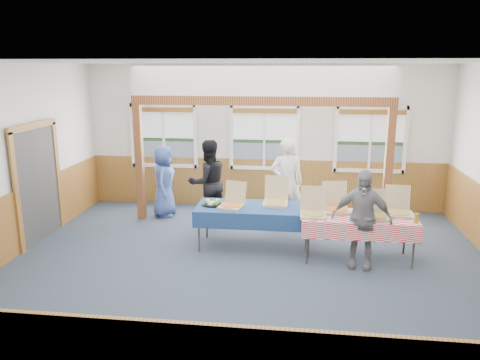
{
  "coord_description": "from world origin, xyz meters",
  "views": [
    {
      "loc": [
        0.71,
        -6.85,
        3.15
      ],
      "look_at": [
        -0.25,
        1.0,
        1.22
      ],
      "focal_mm": 35.0,
      "sensor_mm": 36.0,
      "label": 1
    }
  ],
  "objects_px": {
    "woman_white": "(287,183)",
    "table_right": "(359,219)",
    "woman_black": "(208,182)",
    "person_grey": "(362,219)",
    "man_blue": "(164,181)",
    "table_left": "(255,209)"
  },
  "relations": [
    {
      "from": "woman_white",
      "to": "table_right",
      "type": "bearing_deg",
      "value": 116.74
    },
    {
      "from": "woman_black",
      "to": "person_grey",
      "type": "bearing_deg",
      "value": 114.1
    },
    {
      "from": "man_blue",
      "to": "table_right",
      "type": "bearing_deg",
      "value": -120.01
    },
    {
      "from": "table_right",
      "to": "man_blue",
      "type": "xyz_separation_m",
      "value": [
        -3.83,
        1.9,
        0.06
      ]
    },
    {
      "from": "table_right",
      "to": "woman_white",
      "type": "distance_m",
      "value": 1.89
    },
    {
      "from": "table_right",
      "to": "woman_white",
      "type": "relative_size",
      "value": 1.08
    },
    {
      "from": "table_left",
      "to": "woman_black",
      "type": "xyz_separation_m",
      "value": [
        -1.06,
        1.19,
        0.16
      ]
    },
    {
      "from": "table_left",
      "to": "table_right",
      "type": "xyz_separation_m",
      "value": [
        1.74,
        -0.32,
        -0.01
      ]
    },
    {
      "from": "table_right",
      "to": "woman_white",
      "type": "bearing_deg",
      "value": 141.89
    },
    {
      "from": "man_blue",
      "to": "person_grey",
      "type": "relative_size",
      "value": 0.95
    },
    {
      "from": "woman_black",
      "to": "woman_white",
      "type": "bearing_deg",
      "value": 143.98
    },
    {
      "from": "table_left",
      "to": "woman_black",
      "type": "height_order",
      "value": "woman_black"
    },
    {
      "from": "man_blue",
      "to": "person_grey",
      "type": "bearing_deg",
      "value": -123.45
    },
    {
      "from": "table_left",
      "to": "man_blue",
      "type": "distance_m",
      "value": 2.62
    },
    {
      "from": "woman_black",
      "to": "table_right",
      "type": "bearing_deg",
      "value": 118.57
    },
    {
      "from": "woman_white",
      "to": "man_blue",
      "type": "xyz_separation_m",
      "value": [
        -2.61,
        0.47,
        -0.15
      ]
    },
    {
      "from": "table_right",
      "to": "person_grey",
      "type": "xyz_separation_m",
      "value": [
        0.0,
        -0.3,
        0.1
      ]
    },
    {
      "from": "table_left",
      "to": "man_blue",
      "type": "height_order",
      "value": "man_blue"
    },
    {
      "from": "person_grey",
      "to": "table_right",
      "type": "bearing_deg",
      "value": 102.61
    },
    {
      "from": "person_grey",
      "to": "woman_white",
      "type": "bearing_deg",
      "value": 137.08
    },
    {
      "from": "woman_white",
      "to": "woman_black",
      "type": "distance_m",
      "value": 1.58
    },
    {
      "from": "woman_black",
      "to": "man_blue",
      "type": "distance_m",
      "value": 1.11
    }
  ]
}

